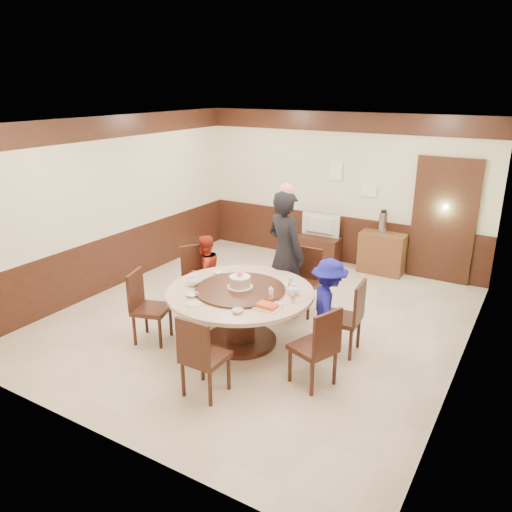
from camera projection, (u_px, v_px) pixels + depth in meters
The scene contains 30 objects.
room at pixel (260, 249), 6.98m from camera, with size 6.00×6.04×2.84m.
banquet_table at pixel (240, 306), 6.50m from camera, with size 1.91×1.91×0.78m.
chair_0 at pixel (343, 330), 6.35m from camera, with size 0.48×0.47×0.97m.
chair_1 at pixel (303, 293), 7.46m from camera, with size 0.45×0.46×0.97m.
chair_2 at pixel (199, 290), 7.57m from camera, with size 0.62×0.61×0.97m.
chair_3 at pixel (151, 319), 6.63m from camera, with size 0.56×0.55×0.97m.
chair_4 at pixel (205, 369), 5.47m from camera, with size 0.44×0.45×0.97m.
chair_5 at pixel (314, 360), 5.65m from camera, with size 0.57×0.57×0.97m.
person_standing at pixel (285, 254), 7.22m from camera, with size 0.69×0.45×1.88m, color black.
person_red at pixel (205, 272), 7.55m from camera, with size 0.56×0.43×1.14m, color #A12515.
person_blue at pixel (328, 306), 6.27m from camera, with size 0.80×0.46×1.24m, color navy.
birthday_cake at pixel (240, 281), 6.43m from camera, with size 0.34×0.34×0.22m.
teapot_left at pixel (192, 282), 6.54m from camera, with size 0.17×0.15×0.13m, color white.
teapot_right at pixel (293, 290), 6.28m from camera, with size 0.17×0.15×0.13m, color white.
bowl_0 at pixel (218, 273), 6.98m from camera, with size 0.14×0.14×0.03m, color white.
bowl_1 at pixel (238, 311), 5.79m from camera, with size 0.14×0.14×0.04m, color white.
bowl_2 at pixel (192, 295), 6.24m from camera, with size 0.15×0.15×0.04m, color white.
bowl_3 at pixel (278, 305), 5.97m from camera, with size 0.12×0.12×0.04m, color white.
saucer_near at pixel (194, 304), 6.02m from camera, with size 0.18×0.18×0.01m, color white.
saucer_far at pixel (289, 284), 6.61m from camera, with size 0.18×0.18×0.01m, color white.
shrimp_platter at pixel (267, 307), 5.89m from camera, with size 0.30×0.20×0.06m.
bottle_0 at pixel (271, 295), 6.09m from camera, with size 0.06×0.06×0.16m, color silver.
bottle_1 at pixel (293, 296), 6.05m from camera, with size 0.06×0.06×0.16m, color silver.
bottle_2 at pixel (290, 283), 6.45m from camera, with size 0.06×0.06×0.16m, color silver.
tv_stand at pixel (318, 249), 9.62m from camera, with size 0.85×0.45×0.50m, color #351910.
television at pixel (319, 226), 9.47m from camera, with size 0.76×0.10×0.44m, color gray.
side_cabinet at pixel (382, 253), 9.00m from camera, with size 0.80×0.40×0.75m, color brown.
thermos at pixel (383, 223), 8.83m from camera, with size 0.15×0.15×0.38m, color silver.
notice_left at pixel (335, 171), 9.20m from camera, with size 0.25×0.00×0.35m, color white.
notice_right at pixel (368, 190), 8.98m from camera, with size 0.30×0.00×0.22m, color white.
Camera 1 is at (3.36, -5.71, 3.27)m, focal length 35.00 mm.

